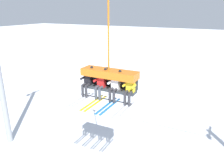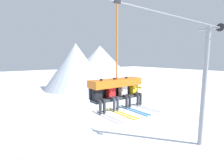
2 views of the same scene
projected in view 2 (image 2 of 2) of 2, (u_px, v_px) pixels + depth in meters
The scene contains 9 objects.
mountain_peak_west at pixel (76, 66), 40.02m from camera, with size 14.68×14.68×10.34m.
mountain_peak_central at pixel (100, 63), 56.10m from camera, with size 21.04×21.04×10.88m.
lift_tower_far at pixel (204, 85), 13.73m from camera, with size 0.36×1.88×9.53m.
lift_cable at pixel (131, 5), 7.20m from camera, with size 19.57×0.05×0.05m.
chairlift_chair at pixel (116, 85), 7.31m from camera, with size 2.38×0.74×4.24m.
skier_black at pixel (99, 96), 6.61m from camera, with size 0.48×1.70×1.34m.
skier_red at pixel (113, 94), 7.00m from camera, with size 0.48×1.70×1.34m.
skier_white at pixel (125, 92), 7.39m from camera, with size 0.48×1.70×1.34m.
skier_yellow at pixel (136, 91), 7.78m from camera, with size 0.46×1.70×1.23m.
Camera 2 is at (-4.70, -6.38, 7.08)m, focal length 28.00 mm.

